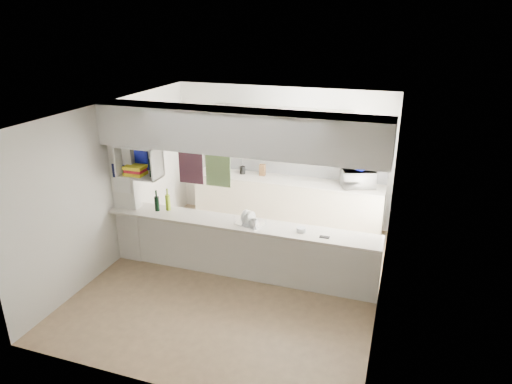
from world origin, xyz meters
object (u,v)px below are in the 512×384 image
at_px(microwave, 358,178).
at_px(wine_bottles, 163,203).
at_px(bowl, 360,169).
at_px(dish_rack, 250,219).

bearing_deg(microwave, wine_bottles, 16.75).
distance_m(microwave, bowl, 0.19).
xyz_separation_m(microwave, wine_bottles, (-2.79, -2.07, -0.03)).
distance_m(microwave, wine_bottles, 3.47).
height_order(bowl, wine_bottles, bowl).
distance_m(microwave, dish_rack, 2.50).
bearing_deg(bowl, microwave, 132.80).
distance_m(bowl, wine_bottles, 3.48).
relative_size(dish_rack, wine_bottles, 1.32).
height_order(dish_rack, wine_bottles, wine_bottles).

